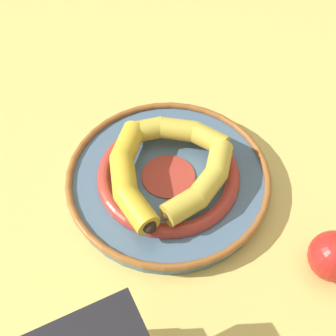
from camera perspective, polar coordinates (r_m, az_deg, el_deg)
name	(u,v)px	position (r m, az deg, el deg)	size (l,w,h in m)	color
ground_plane	(163,187)	(0.72, -0.63, -2.33)	(2.80, 2.80, 0.00)	#E5CC6B
decorative_bowl	(168,178)	(0.71, 0.00, -1.18)	(0.31, 0.31, 0.04)	slate
banana_a	(179,133)	(0.72, 1.34, 4.28)	(0.11, 0.16, 0.03)	gold
banana_b	(129,173)	(0.67, -4.81, -0.65)	(0.20, 0.09, 0.04)	gold
banana_c	(203,185)	(0.66, 4.24, -2.10)	(0.11, 0.15, 0.03)	gold
apple	(334,256)	(0.66, 19.57, -10.10)	(0.07, 0.07, 0.08)	red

